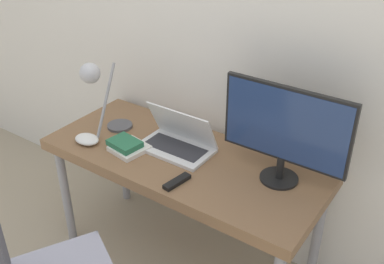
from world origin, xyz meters
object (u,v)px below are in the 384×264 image
(laptop, at_px, (178,141))
(book_stack, at_px, (127,146))
(game_controller, at_px, (87,139))
(monitor, at_px, (285,129))
(desk_lamp, at_px, (98,87))

(laptop, relative_size, book_stack, 1.84)
(game_controller, bearing_deg, monitor, 15.93)
(monitor, xyz_separation_m, desk_lamp, (-0.95, -0.19, 0.03))
(laptop, height_order, monitor, monitor)
(laptop, bearing_deg, desk_lamp, -161.61)
(laptop, xyz_separation_m, monitor, (0.55, 0.05, 0.22))
(monitor, relative_size, book_stack, 2.87)
(game_controller, bearing_deg, desk_lamp, 72.72)
(book_stack, xyz_separation_m, game_controller, (-0.23, -0.06, -0.00))
(book_stack, distance_m, game_controller, 0.24)
(desk_lamp, xyz_separation_m, game_controller, (-0.03, -0.09, -0.28))
(monitor, distance_m, game_controller, 1.05)
(laptop, distance_m, book_stack, 0.26)
(monitor, relative_size, game_controller, 4.18)
(book_stack, relative_size, game_controller, 1.46)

